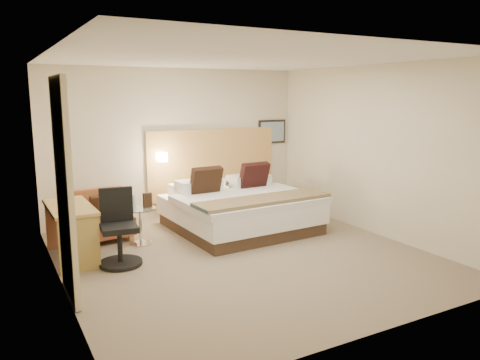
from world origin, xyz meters
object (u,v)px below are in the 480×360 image
desk (72,217)px  desk_chair (119,234)px  side_table (140,224)px  bed (239,209)px  lounge_chair (104,220)px

desk → desk_chair: (0.50, -0.52, -0.18)m
side_table → desk: (-1.00, -0.18, 0.28)m
bed → side_table: size_ratio=4.03×
lounge_chair → side_table: lounge_chair is taller
side_table → desk: size_ratio=0.46×
side_table → desk: bearing=-169.6°
desk_chair → side_table: bearing=54.6°
bed → desk_chair: size_ratio=2.25×
bed → side_table: 1.71m
lounge_chair → side_table: size_ratio=1.45×
lounge_chair → bed: bearing=-13.4°
bed → desk: bearing=-175.9°
bed → desk: 2.72m
bed → desk: (-2.70, -0.20, 0.25)m
bed → desk: size_ratio=1.87×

